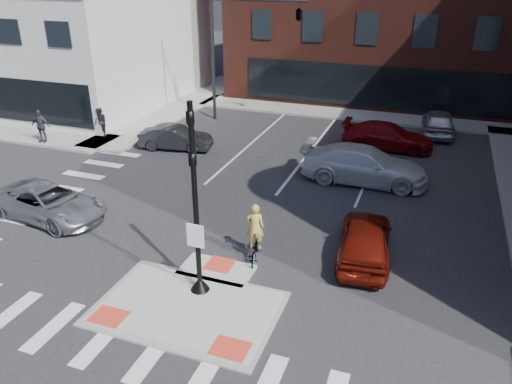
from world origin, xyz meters
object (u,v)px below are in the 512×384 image
at_px(bg_car_dark, 176,138).
at_px(bg_car_red, 388,136).
at_px(white_pickup, 364,165).
at_px(red_sedan, 365,239).
at_px(cyclist, 255,241).
at_px(silver_suv, 49,202).
at_px(pedestrian_b, 40,126).
at_px(bg_car_silver, 438,122).
at_px(pedestrian_a, 101,122).

relative_size(bg_car_dark, bg_car_red, 0.81).
distance_m(white_pickup, bg_car_red, 5.11).
distance_m(red_sedan, cyclist, 3.79).
distance_m(silver_suv, cyclist, 8.83).
xyz_separation_m(silver_suv, pedestrian_b, (-6.66, 7.11, 0.39)).
distance_m(bg_car_silver, bg_car_red, 4.45).
bearing_deg(bg_car_red, pedestrian_a, 104.67).
distance_m(bg_car_dark, cyclist, 12.13).
relative_size(pedestrian_a, pedestrian_b, 0.91).
distance_m(bg_car_red, pedestrian_b, 19.34).
bearing_deg(pedestrian_b, cyclist, -31.77).
height_order(silver_suv, red_sedan, red_sedan).
distance_m(white_pickup, bg_car_dark, 10.49).
relative_size(silver_suv, white_pickup, 0.85).
relative_size(red_sedan, bg_car_red, 0.89).
relative_size(bg_car_red, pedestrian_a, 2.92).
bearing_deg(cyclist, bg_car_silver, -120.33).
xyz_separation_m(bg_car_silver, pedestrian_b, (-20.92, -9.65, 0.32)).
relative_size(silver_suv, bg_car_silver, 1.11).
xyz_separation_m(bg_car_dark, bg_car_red, (10.92, 4.10, 0.06)).
distance_m(red_sedan, pedestrian_b, 19.88).
xyz_separation_m(bg_car_silver, cyclist, (-5.44, -16.85, -0.04)).
xyz_separation_m(red_sedan, bg_car_red, (-0.62, 11.80, -0.03)).
bearing_deg(red_sedan, white_pickup, -86.84).
distance_m(silver_suv, pedestrian_a, 10.00).
bearing_deg(red_sedan, silver_suv, -0.08).
xyz_separation_m(cyclist, pedestrian_b, (-15.48, 7.20, 0.36)).
bearing_deg(bg_car_red, silver_suv, 138.68).
relative_size(red_sedan, bg_car_silver, 0.99).
xyz_separation_m(silver_suv, bg_car_silver, (14.27, 16.76, 0.07)).
xyz_separation_m(white_pickup, bg_car_silver, (3.02, 8.74, -0.09)).
distance_m(silver_suv, bg_car_dark, 9.05).
relative_size(bg_car_silver, pedestrian_a, 2.63).
xyz_separation_m(bg_car_red, pedestrian_a, (-15.84, -4.00, 0.28)).
bearing_deg(bg_car_dark, red_sedan, -133.86).
distance_m(red_sedan, bg_car_silver, 15.57).
bearing_deg(cyclist, bg_car_red, -114.83).
relative_size(silver_suv, bg_car_red, 1.00).
bearing_deg(silver_suv, red_sedan, -76.18).
relative_size(white_pickup, pedestrian_b, 3.13).
distance_m(bg_car_silver, pedestrian_b, 23.05).
distance_m(silver_suv, white_pickup, 13.82).
xyz_separation_m(cyclist, pedestrian_a, (-12.94, 9.20, 0.27)).
relative_size(bg_car_silver, bg_car_red, 0.90).
distance_m(white_pickup, bg_car_silver, 9.24).
xyz_separation_m(red_sedan, bg_car_dark, (-11.54, 7.70, -0.09)).
bearing_deg(white_pickup, red_sedan, -171.98).
bearing_deg(pedestrian_b, pedestrian_a, 31.37).
bearing_deg(pedestrian_a, pedestrian_b, -122.28).
xyz_separation_m(bg_car_dark, cyclist, (8.02, -9.10, 0.07)).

